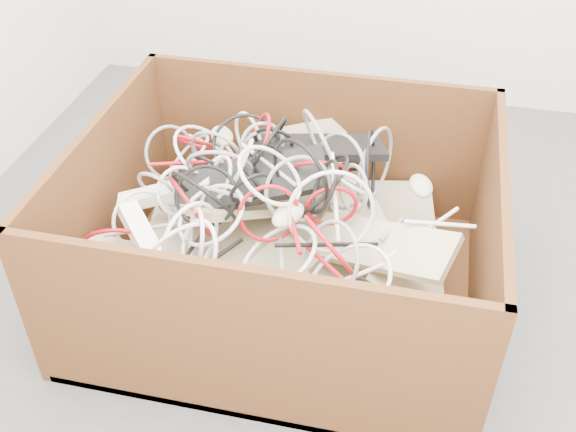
% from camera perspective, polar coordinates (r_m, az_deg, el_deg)
% --- Properties ---
extents(ground, '(3.00, 3.00, 0.00)m').
position_cam_1_polar(ground, '(2.16, 5.54, -8.64)').
color(ground, '#4B4A4D').
rests_on(ground, ground).
extents(cardboard_box, '(1.20, 1.00, 0.56)m').
position_cam_1_polar(cardboard_box, '(2.14, -0.55, -3.61)').
color(cardboard_box, '#412910').
rests_on(cardboard_box, ground).
extents(keyboard_pile, '(1.08, 1.03, 0.35)m').
position_cam_1_polar(keyboard_pile, '(2.07, 0.07, -0.18)').
color(keyboard_pile, '#C7B48C').
rests_on(keyboard_pile, cardboard_box).
extents(mice_scatter, '(0.84, 0.62, 0.17)m').
position_cam_1_polar(mice_scatter, '(1.98, -1.34, 0.44)').
color(mice_scatter, beige).
rests_on(mice_scatter, keyboard_pile).
extents(power_strip_left, '(0.30, 0.13, 0.12)m').
position_cam_1_polar(power_strip_left, '(2.09, -10.23, 1.93)').
color(power_strip_left, white).
rests_on(power_strip_left, keyboard_pile).
extents(power_strip_right, '(0.23, 0.25, 0.09)m').
position_cam_1_polar(power_strip_right, '(1.92, -11.87, -2.05)').
color(power_strip_right, white).
rests_on(power_strip_right, keyboard_pile).
extents(vga_plug, '(0.06, 0.06, 0.03)m').
position_cam_1_polar(vga_plug, '(1.94, 10.07, -1.82)').
color(vga_plug, '#0C1EBF').
rests_on(vga_plug, keyboard_pile).
extents(cable_tangle, '(1.13, 0.86, 0.48)m').
position_cam_1_polar(cable_tangle, '(1.98, -2.32, 2.22)').
color(cable_tangle, black).
rests_on(cable_tangle, keyboard_pile).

